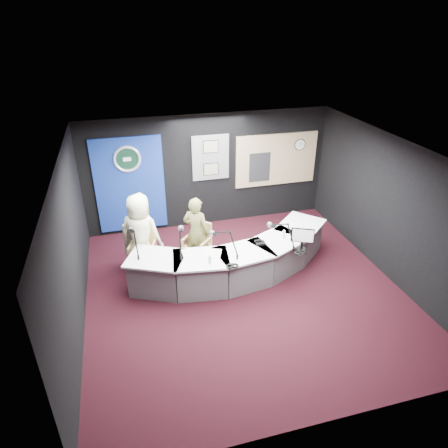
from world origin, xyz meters
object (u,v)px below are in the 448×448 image
object	(u,v)px
broadcast_desk	(234,260)
person_man	(141,234)
armchair_left	(143,252)
armchair_right	(197,245)
person_woman	(196,232)

from	to	relation	value
broadcast_desk	person_man	bearing A→B (deg)	159.39
person_man	armchair_left	bearing A→B (deg)	-153.89
armchair_right	person_woman	world-z (taller)	person_woman
armchair_left	broadcast_desk	bearing A→B (deg)	-2.15
broadcast_desk	armchair_right	distance (m)	0.90
armchair_left	armchair_right	xyz separation A→B (m)	(1.13, -0.07, 0.04)
person_man	person_woman	xyz separation A→B (m)	(1.13, -0.07, -0.08)
broadcast_desk	person_man	distance (m)	1.97
person_man	broadcast_desk	bearing A→B (deg)	-174.50
broadcast_desk	armchair_right	bearing A→B (deg)	137.36
broadcast_desk	person_man	world-z (taller)	person_man
person_man	person_woman	world-z (taller)	person_man
broadcast_desk	person_man	size ratio (longest dim) A/B	2.58
broadcast_desk	armchair_right	xyz separation A→B (m)	(-0.65, 0.60, 0.12)
armchair_left	person_man	bearing A→B (deg)	-161.54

